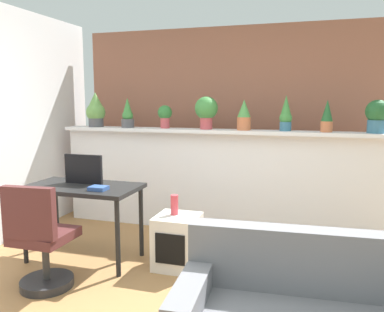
{
  "coord_description": "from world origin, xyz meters",
  "views": [
    {
      "loc": [
        1.01,
        -2.49,
        1.58
      ],
      "look_at": [
        -0.15,
        1.26,
        1.01
      ],
      "focal_mm": 36.73,
      "sensor_mm": 36.0,
      "label": 1
    }
  ],
  "objects_px": {
    "potted_plant_4": "(244,115)",
    "tv_monitor": "(84,169)",
    "potted_plant_1": "(128,115)",
    "office_chair": "(41,245)",
    "potted_plant_5": "(286,115)",
    "book_on_desk": "(98,188)",
    "potted_plant_7": "(377,115)",
    "vase_on_shelf": "(174,205)",
    "potted_plant_0": "(96,110)",
    "desk": "(83,194)",
    "side_cube_shelf": "(177,242)",
    "potted_plant_2": "(165,115)",
    "potted_plant_6": "(327,116)",
    "potted_plant_3": "(206,110)"
  },
  "relations": [
    {
      "from": "potted_plant_2",
      "to": "tv_monitor",
      "type": "xyz_separation_m",
      "value": [
        -0.43,
        -1.13,
        -0.5
      ]
    },
    {
      "from": "potted_plant_7",
      "to": "side_cube_shelf",
      "type": "height_order",
      "value": "potted_plant_7"
    },
    {
      "from": "tv_monitor",
      "to": "book_on_desk",
      "type": "relative_size",
      "value": 2.51
    },
    {
      "from": "potted_plant_5",
      "to": "office_chair",
      "type": "distance_m",
      "value": 2.81
    },
    {
      "from": "potted_plant_7",
      "to": "potted_plant_2",
      "type": "bearing_deg",
      "value": 179.82
    },
    {
      "from": "potted_plant_2",
      "to": "potted_plant_7",
      "type": "relative_size",
      "value": 0.8
    },
    {
      "from": "potted_plant_0",
      "to": "potted_plant_7",
      "type": "bearing_deg",
      "value": 0.4
    },
    {
      "from": "book_on_desk",
      "to": "desk",
      "type": "bearing_deg",
      "value": 152.72
    },
    {
      "from": "potted_plant_5",
      "to": "potted_plant_7",
      "type": "xyz_separation_m",
      "value": [
        0.92,
        -0.02,
        0.0
      ]
    },
    {
      "from": "tv_monitor",
      "to": "vase_on_shelf",
      "type": "height_order",
      "value": "tv_monitor"
    },
    {
      "from": "potted_plant_2",
      "to": "side_cube_shelf",
      "type": "distance_m",
      "value": 1.69
    },
    {
      "from": "potted_plant_2",
      "to": "side_cube_shelf",
      "type": "bearing_deg",
      "value": -64.11
    },
    {
      "from": "potted_plant_4",
      "to": "vase_on_shelf",
      "type": "bearing_deg",
      "value": -113.47
    },
    {
      "from": "side_cube_shelf",
      "to": "book_on_desk",
      "type": "relative_size",
      "value": 3.12
    },
    {
      "from": "potted_plant_4",
      "to": "desk",
      "type": "xyz_separation_m",
      "value": [
        -1.36,
        -1.2,
        -0.74
      ]
    },
    {
      "from": "potted_plant_4",
      "to": "potted_plant_5",
      "type": "distance_m",
      "value": 0.46
    },
    {
      "from": "potted_plant_5",
      "to": "potted_plant_7",
      "type": "bearing_deg",
      "value": -1.4
    },
    {
      "from": "potted_plant_4",
      "to": "vase_on_shelf",
      "type": "distance_m",
      "value": 1.42
    },
    {
      "from": "potted_plant_2",
      "to": "desk",
      "type": "bearing_deg",
      "value": -108.06
    },
    {
      "from": "tv_monitor",
      "to": "side_cube_shelf",
      "type": "distance_m",
      "value": 1.17
    },
    {
      "from": "potted_plant_1",
      "to": "potted_plant_5",
      "type": "relative_size",
      "value": 0.93
    },
    {
      "from": "potted_plant_2",
      "to": "office_chair",
      "type": "relative_size",
      "value": 0.31
    },
    {
      "from": "potted_plant_6",
      "to": "tv_monitor",
      "type": "bearing_deg",
      "value": -153.95
    },
    {
      "from": "potted_plant_1",
      "to": "potted_plant_6",
      "type": "distance_m",
      "value": 2.34
    },
    {
      "from": "tv_monitor",
      "to": "vase_on_shelf",
      "type": "distance_m",
      "value": 0.98
    },
    {
      "from": "desk",
      "to": "office_chair",
      "type": "relative_size",
      "value": 1.21
    },
    {
      "from": "potted_plant_5",
      "to": "potted_plant_7",
      "type": "height_order",
      "value": "potted_plant_5"
    },
    {
      "from": "book_on_desk",
      "to": "vase_on_shelf",
      "type": "bearing_deg",
      "value": 22.18
    },
    {
      "from": "potted_plant_4",
      "to": "potted_plant_6",
      "type": "height_order",
      "value": "same"
    },
    {
      "from": "potted_plant_4",
      "to": "tv_monitor",
      "type": "distance_m",
      "value": 1.86
    },
    {
      "from": "potted_plant_5",
      "to": "vase_on_shelf",
      "type": "bearing_deg",
      "value": -130.17
    },
    {
      "from": "potted_plant_2",
      "to": "potted_plant_6",
      "type": "distance_m",
      "value": 1.86
    },
    {
      "from": "potted_plant_0",
      "to": "vase_on_shelf",
      "type": "bearing_deg",
      "value": -36.21
    },
    {
      "from": "potted_plant_0",
      "to": "desk",
      "type": "xyz_separation_m",
      "value": [
        0.53,
        -1.18,
        -0.78
      ]
    },
    {
      "from": "potted_plant_3",
      "to": "tv_monitor",
      "type": "relative_size",
      "value": 0.95
    },
    {
      "from": "tv_monitor",
      "to": "potted_plant_1",
      "type": "bearing_deg",
      "value": 92.88
    },
    {
      "from": "potted_plant_1",
      "to": "potted_plant_3",
      "type": "distance_m",
      "value": 1.01
    },
    {
      "from": "desk",
      "to": "potted_plant_5",
      "type": "bearing_deg",
      "value": 33.97
    },
    {
      "from": "potted_plant_1",
      "to": "office_chair",
      "type": "xyz_separation_m",
      "value": [
        0.1,
        -1.85,
        -1.0
      ]
    },
    {
      "from": "potted_plant_7",
      "to": "tv_monitor",
      "type": "height_order",
      "value": "potted_plant_7"
    },
    {
      "from": "potted_plant_0",
      "to": "office_chair",
      "type": "relative_size",
      "value": 0.48
    },
    {
      "from": "potted_plant_4",
      "to": "potted_plant_3",
      "type": "bearing_deg",
      "value": 179.1
    },
    {
      "from": "potted_plant_5",
      "to": "tv_monitor",
      "type": "relative_size",
      "value": 0.98
    },
    {
      "from": "potted_plant_4",
      "to": "desk",
      "type": "bearing_deg",
      "value": -138.61
    },
    {
      "from": "potted_plant_7",
      "to": "side_cube_shelf",
      "type": "xyz_separation_m",
      "value": [
        -1.81,
        -1.11,
        -1.17
      ]
    },
    {
      "from": "desk",
      "to": "potted_plant_7",
      "type": "bearing_deg",
      "value": 23.7
    },
    {
      "from": "potted_plant_1",
      "to": "potted_plant_2",
      "type": "relative_size",
      "value": 1.32
    },
    {
      "from": "potted_plant_1",
      "to": "office_chair",
      "type": "bearing_deg",
      "value": -86.75
    },
    {
      "from": "potted_plant_1",
      "to": "side_cube_shelf",
      "type": "distance_m",
      "value": 1.88
    },
    {
      "from": "desk",
      "to": "potted_plant_0",
      "type": "bearing_deg",
      "value": 114.28
    }
  ]
}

